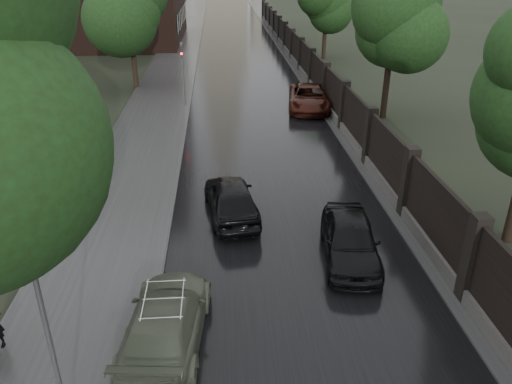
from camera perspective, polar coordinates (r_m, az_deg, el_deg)
name	(u,v)px	position (r m, az deg, el deg)	size (l,w,h in m)	color
fence_right	(307,66)	(39.29, 5.84, 14.12)	(0.45, 75.72, 2.70)	#383533
tree_left_far	(129,11)	(36.55, -14.34, 19.36)	(4.25, 4.25, 7.39)	black
tree_right_b	(392,31)	(29.76, 15.33, 17.37)	(4.08, 4.08, 7.01)	black
tree_right_c	(327,1)	(47.05, 8.07, 20.78)	(4.08, 4.08, 7.01)	black
lamp_post	(46,327)	(10.19, -22.83, -14.06)	(0.25, 0.12, 5.11)	#59595E
traffic_light	(183,69)	(31.63, -8.38, 13.72)	(0.16, 0.32, 4.00)	#59595E
volga_sedan	(166,322)	(12.83, -10.27, -14.42)	(1.87, 4.60, 1.34)	#4F5645
hatchback_left	(231,199)	(18.24, -2.85, -0.77)	(1.70, 4.22, 1.44)	black
car_right_near	(350,239)	(16.01, 10.71, -5.33)	(1.68, 4.17, 1.42)	black
car_right_far	(309,98)	(31.48, 6.07, 10.66)	(2.42, 5.24, 1.46)	black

